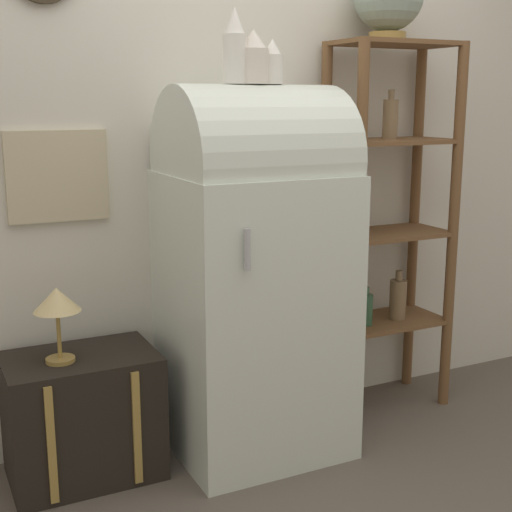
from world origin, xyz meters
name	(u,v)px	position (x,y,z in m)	size (l,w,h in m)	color
ground_plane	(281,469)	(0.00, 0.00, 0.00)	(12.00, 12.00, 0.00)	#60564C
wall_back	(220,129)	(0.00, 0.57, 1.35)	(7.00, 0.09, 2.70)	silver
refrigerator	(255,267)	(0.00, 0.24, 0.80)	(0.70, 0.65, 1.53)	silver
suitcase_trunk	(83,416)	(-0.72, 0.31, 0.25)	(0.58, 0.40, 0.50)	black
shelf_unit	(389,215)	(0.76, 0.36, 0.95)	(0.59, 0.34, 1.73)	brown
vase_left	(235,48)	(-0.08, 0.24, 1.67)	(0.09, 0.09, 0.28)	white
vase_center	(254,59)	(-0.01, 0.24, 1.63)	(0.12, 0.12, 0.21)	silver
vase_right	(272,63)	(0.08, 0.23, 1.61)	(0.08, 0.08, 0.17)	white
desk_lamp	(57,304)	(-0.80, 0.28, 0.73)	(0.18, 0.18, 0.29)	#AD8942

